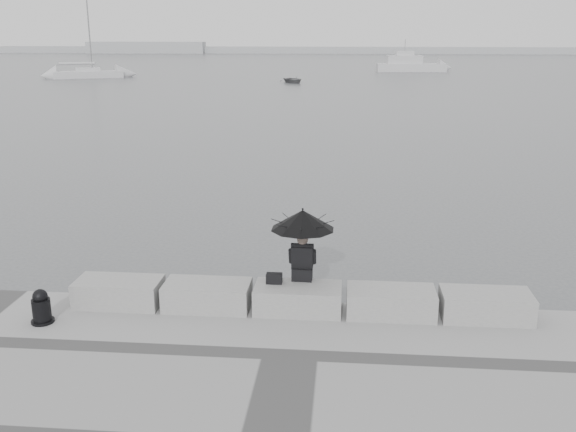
# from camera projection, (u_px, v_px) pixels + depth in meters

# --- Properties ---
(ground) EXTENTS (360.00, 360.00, 0.00)m
(ground) POSITION_uv_depth(u_px,v_px,m) (299.00, 325.00, 12.48)
(ground) COLOR #4A4D4F
(ground) RESTS_ON ground
(stone_block_far_left) EXTENTS (1.60, 0.80, 0.50)m
(stone_block_far_left) POSITION_uv_depth(u_px,v_px,m) (119.00, 292.00, 12.13)
(stone_block_far_left) COLOR gray
(stone_block_far_left) RESTS_ON promenade
(stone_block_left) EXTENTS (1.60, 0.80, 0.50)m
(stone_block_left) POSITION_uv_depth(u_px,v_px,m) (207.00, 296.00, 11.98)
(stone_block_left) COLOR gray
(stone_block_left) RESTS_ON promenade
(stone_block_centre) EXTENTS (1.60, 0.80, 0.50)m
(stone_block_centre) POSITION_uv_depth(u_px,v_px,m) (298.00, 299.00, 11.84)
(stone_block_centre) COLOR gray
(stone_block_centre) RESTS_ON promenade
(stone_block_right) EXTENTS (1.60, 0.80, 0.50)m
(stone_block_right) POSITION_uv_depth(u_px,v_px,m) (391.00, 302.00, 11.69)
(stone_block_right) COLOR gray
(stone_block_right) RESTS_ON promenade
(stone_block_far_right) EXTENTS (1.60, 0.80, 0.50)m
(stone_block_far_right) POSITION_uv_depth(u_px,v_px,m) (486.00, 306.00, 11.54)
(stone_block_far_right) COLOR gray
(stone_block_far_right) RESTS_ON promenade
(seated_person) EXTENTS (1.20, 1.20, 1.39)m
(seated_person) POSITION_uv_depth(u_px,v_px,m) (303.00, 228.00, 11.83)
(seated_person) COLOR black
(seated_person) RESTS_ON stone_block_centre
(bag) EXTENTS (0.29, 0.17, 0.19)m
(bag) POSITION_uv_depth(u_px,v_px,m) (274.00, 278.00, 11.89)
(bag) COLOR black
(bag) RESTS_ON stone_block_centre
(mooring_bollard) EXTENTS (0.40, 0.40, 0.64)m
(mooring_bollard) POSITION_uv_depth(u_px,v_px,m) (41.00, 309.00, 11.36)
(mooring_bollard) COLOR black
(mooring_bollard) RESTS_ON promenade
(distant_landmass) EXTENTS (180.00, 8.00, 2.80)m
(distant_landmass) POSITION_uv_depth(u_px,v_px,m) (312.00, 50.00, 160.74)
(distant_landmass) COLOR #A6A8AB
(distant_landmass) RESTS_ON ground
(sailboat_left) EXTENTS (8.35, 5.56, 12.90)m
(sailboat_left) POSITION_uv_depth(u_px,v_px,m) (88.00, 73.00, 77.61)
(sailboat_left) COLOR silver
(sailboat_left) RESTS_ON ground
(motor_cruiser) EXTENTS (9.72, 3.55, 4.50)m
(motor_cruiser) POSITION_uv_depth(u_px,v_px,m) (411.00, 65.00, 89.50)
(motor_cruiser) COLOR silver
(motor_cruiser) RESTS_ON ground
(dinghy) EXTENTS (3.69, 3.02, 0.58)m
(dinghy) POSITION_uv_depth(u_px,v_px,m) (293.00, 80.00, 70.42)
(dinghy) COLOR slate
(dinghy) RESTS_ON ground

